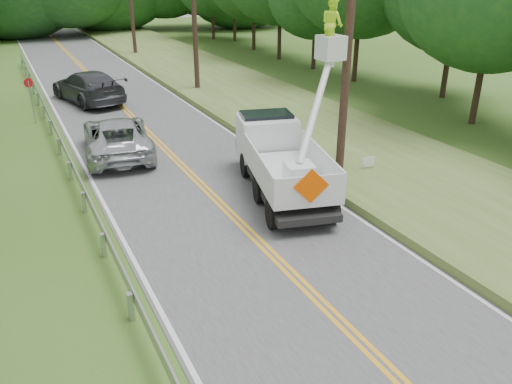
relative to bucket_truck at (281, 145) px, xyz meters
name	(u,v)px	position (x,y,z in m)	size (l,w,h in m)	color
ground	(396,377)	(-2.61, -9.27, -1.46)	(140.00, 140.00, 0.00)	#395618
road	(170,154)	(-2.61, 4.73, -1.45)	(7.20, 96.00, 0.03)	#454547
guardrail	(64,150)	(-6.63, 5.64, -0.91)	(0.18, 48.00, 0.77)	#A2A5AA
utility_poles	(246,11)	(2.39, 7.75, 3.81)	(1.60, 43.30, 10.00)	black
tall_grass_verge	(314,128)	(4.49, 4.73, -1.31)	(7.00, 96.00, 0.30)	#4F6027
bucket_truck	(281,145)	(0.00, 0.00, 0.00)	(4.25, 6.63, 6.28)	black
suv_silver	(117,136)	(-4.52, 5.66, -0.67)	(2.55, 5.53, 1.54)	silver
suv_darkgrey	(88,87)	(-4.01, 15.24, -0.57)	(2.44, 5.99, 1.74)	#3A3B41
stop_sign_permanent	(30,94)	(-7.20, 12.11, 0.00)	(0.44, 0.23, 2.25)	#A2A5AA
yard_sign	(368,162)	(3.27, -0.85, -0.93)	(0.52, 0.08, 0.75)	white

